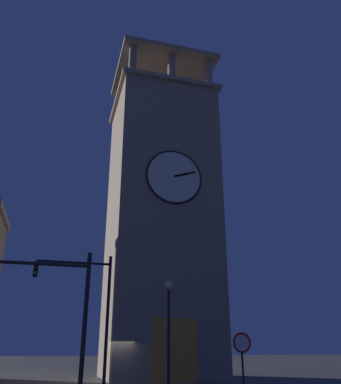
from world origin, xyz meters
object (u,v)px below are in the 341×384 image
at_px(traffic_signal_mid, 85,299).
at_px(street_lamp, 169,314).
at_px(clocktower, 161,219).
at_px(no_horn_sign, 242,348).
at_px(traffic_signal_far, 51,302).

relative_size(traffic_signal_mid, street_lamp, 1.25).
relative_size(clocktower, street_lamp, 5.82).
bearing_deg(traffic_signal_mid, street_lamp, 165.83).
relative_size(traffic_signal_mid, no_horn_sign, 2.45).
xyz_separation_m(traffic_signal_far, no_horn_sign, (-7.41, -0.65, -1.47)).
bearing_deg(traffic_signal_far, clocktower, -116.11).
height_order(traffic_signal_mid, no_horn_sign, traffic_signal_mid).
relative_size(street_lamp, no_horn_sign, 1.96).
xyz_separation_m(traffic_signal_mid, no_horn_sign, (-5.82, 5.34, -2.26)).
bearing_deg(street_lamp, no_horn_sign, 112.59).
relative_size(clocktower, traffic_signal_far, 5.70).
height_order(traffic_signal_mid, street_lamp, traffic_signal_mid).
bearing_deg(traffic_signal_far, street_lamp, -138.39).
xyz_separation_m(traffic_signal_mid, street_lamp, (-4.01, 1.01, -0.70)).
height_order(traffic_signal_mid, traffic_signal_far, traffic_signal_mid).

